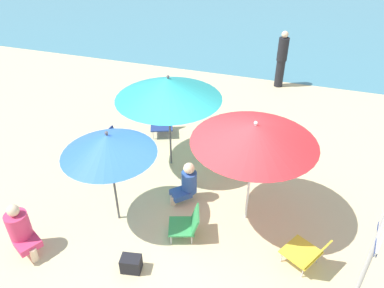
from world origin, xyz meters
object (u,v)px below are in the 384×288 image
beach_chair_c (187,224)px  person_b (282,59)px  warning_sign (371,255)px  beach_chair_d (307,253)px  person_a (226,132)px  beach_bag (131,264)px  umbrella_blue (108,144)px  beach_chair_a (162,122)px  person_c (21,229)px  person_d (187,183)px  umbrella_red (255,134)px  umbrella_teal (168,88)px  beach_chair_b (116,142)px

beach_chair_c → person_b: size_ratio=0.37×
beach_chair_c → person_b: bearing=-114.4°
warning_sign → beach_chair_d: bearing=134.3°
person_a → beach_bag: 3.81m
umbrella_blue → beach_bag: (0.72, -0.96, -1.50)m
beach_chair_c → warning_sign: (2.56, -0.85, 1.15)m
beach_chair_a → person_c: person_c is taller
beach_chair_d → person_d: person_d is taller
umbrella_red → umbrella_teal: umbrella_teal is taller
umbrella_red → umbrella_blue: 2.34m
person_a → person_c: size_ratio=0.99×
beach_chair_b → person_d: (2.07, -1.05, 0.14)m
umbrella_red → umbrella_teal: size_ratio=0.96×
umbrella_teal → umbrella_blue: bearing=-99.5°
umbrella_teal → person_c: umbrella_teal is taller
beach_chair_d → person_d: 2.46m
beach_bag → umbrella_teal: bearing=98.2°
umbrella_red → warning_sign: size_ratio=0.95×
umbrella_red → beach_chair_a: umbrella_red is taller
umbrella_teal → person_c: (-1.42, -3.02, -1.32)m
beach_chair_c → beach_bag: beach_chair_c is taller
beach_chair_d → warning_sign: warning_sign is taller
umbrella_blue → beach_chair_d: umbrella_blue is taller
person_b → person_c: (-3.16, -7.86, -0.38)m
warning_sign → person_d: bearing=158.2°
beach_chair_c → beach_chair_d: beach_chair_d is taller
beach_chair_c → person_b: 6.79m
beach_chair_c → beach_chair_b: bearing=-57.3°
umbrella_red → warning_sign: bearing=-43.4°
beach_chair_c → person_c: size_ratio=0.66×
umbrella_teal → person_d: (0.71, -1.02, -1.40)m
umbrella_blue → beach_chair_b: bearing=118.6°
person_c → umbrella_blue: bearing=73.7°
umbrella_blue → warning_sign: bearing=-12.5°
umbrella_teal → beach_chair_d: 3.87m
umbrella_blue → warning_sign: warning_sign is taller
umbrella_blue → beach_chair_d: 3.57m
beach_chair_b → warning_sign: (4.94, -2.77, 1.16)m
umbrella_red → beach_chair_c: (-0.88, -0.74, -1.54)m
beach_chair_c → beach_chair_d: bearing=160.9°
umbrella_teal → beach_chair_c: umbrella_teal is taller
beach_chair_a → person_b: bearing=125.0°
umbrella_teal → beach_chair_a: (-0.68, 1.14, -1.52)m
beach_chair_b → beach_chair_d: (4.36, -1.95, 0.03)m
beach_chair_b → beach_bag: bearing=-59.0°
umbrella_blue → beach_chair_b: 2.56m
person_c → person_b: bearing=95.7°
beach_chair_a → person_d: (1.39, -2.16, 0.12)m
person_b → beach_chair_b: bearing=-10.5°
beach_chair_c → person_d: 0.93m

